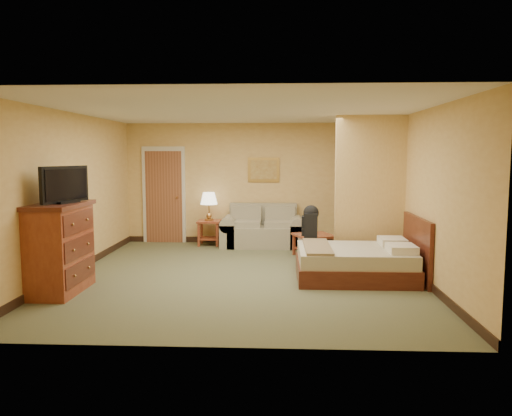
# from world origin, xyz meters

# --- Properties ---
(floor) EXTENTS (6.00, 6.00, 0.00)m
(floor) POSITION_xyz_m (0.00, 0.00, 0.00)
(floor) COLOR brown
(floor) RESTS_ON ground
(ceiling) EXTENTS (6.00, 6.00, 0.00)m
(ceiling) POSITION_xyz_m (0.00, 0.00, 2.60)
(ceiling) COLOR white
(ceiling) RESTS_ON back_wall
(back_wall) EXTENTS (5.50, 0.02, 2.60)m
(back_wall) POSITION_xyz_m (0.00, 3.00, 1.30)
(back_wall) COLOR tan
(back_wall) RESTS_ON floor
(left_wall) EXTENTS (0.02, 6.00, 2.60)m
(left_wall) POSITION_xyz_m (-2.75, 0.00, 1.30)
(left_wall) COLOR tan
(left_wall) RESTS_ON floor
(right_wall) EXTENTS (0.02, 6.00, 2.60)m
(right_wall) POSITION_xyz_m (2.75, 0.00, 1.30)
(right_wall) COLOR tan
(right_wall) RESTS_ON floor
(partition) EXTENTS (1.20, 0.15, 2.60)m
(partition) POSITION_xyz_m (2.15, 0.93, 1.30)
(partition) COLOR tan
(partition) RESTS_ON floor
(door) EXTENTS (0.94, 0.16, 2.10)m
(door) POSITION_xyz_m (-1.95, 2.96, 1.03)
(door) COLOR beige
(door) RESTS_ON floor
(baseboard) EXTENTS (5.50, 0.02, 0.12)m
(baseboard) POSITION_xyz_m (0.00, 2.99, 0.06)
(baseboard) COLOR black
(baseboard) RESTS_ON floor
(loveseat) EXTENTS (1.75, 0.82, 0.89)m
(loveseat) POSITION_xyz_m (0.23, 2.57, 0.29)
(loveseat) COLOR gray
(loveseat) RESTS_ON floor
(side_table) EXTENTS (0.48, 0.48, 0.53)m
(side_table) POSITION_xyz_m (-0.92, 2.65, 0.35)
(side_table) COLOR maroon
(side_table) RESTS_ON floor
(table_lamp) EXTENTS (0.36, 0.36, 0.60)m
(table_lamp) POSITION_xyz_m (-0.92, 2.65, 0.98)
(table_lamp) COLOR #B17F41
(table_lamp) RESTS_ON side_table
(coffee_table) EXTENTS (0.86, 0.86, 0.43)m
(coffee_table) POSITION_xyz_m (1.23, 1.52, 0.31)
(coffee_table) COLOR maroon
(coffee_table) RESTS_ON floor
(wall_picture) EXTENTS (0.68, 0.04, 0.53)m
(wall_picture) POSITION_xyz_m (0.23, 2.97, 1.60)
(wall_picture) COLOR #B78E3F
(wall_picture) RESTS_ON back_wall
(dresser) EXTENTS (0.62, 1.18, 1.26)m
(dresser) POSITION_xyz_m (-2.48, -1.10, 0.64)
(dresser) COLOR maroon
(dresser) RESTS_ON floor
(tv) EXTENTS (0.36, 0.80, 0.51)m
(tv) POSITION_xyz_m (-2.38, -1.10, 1.50)
(tv) COLOR black
(tv) RESTS_ON dresser
(bed) EXTENTS (1.88, 1.51, 0.98)m
(bed) POSITION_xyz_m (1.83, -0.10, 0.27)
(bed) COLOR #481A10
(bed) RESTS_ON floor
(backpack) EXTENTS (0.27, 0.35, 0.58)m
(backpack) POSITION_xyz_m (1.13, 0.77, 0.78)
(backpack) COLOR black
(backpack) RESTS_ON bed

